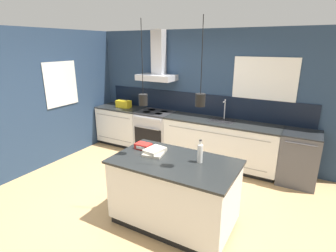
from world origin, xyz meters
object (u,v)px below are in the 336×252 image
bottle_on_island (200,153)px  red_supply_box (143,146)px  yellow_toolbox (124,104)px  dishwasher (299,158)px  book_stack (155,151)px  oven_range (155,132)px

bottle_on_island → red_supply_box: size_ratio=1.37×
red_supply_box → yellow_toolbox: (-1.82, 1.87, 0.04)m
dishwasher → book_stack: (-1.69, -1.93, 0.49)m
oven_range → bottle_on_island: (1.83, -1.88, 0.58)m
yellow_toolbox → oven_range: bearing=-0.3°
dishwasher → book_stack: bearing=-131.2°
dishwasher → red_supply_box: size_ratio=4.20×
oven_range → yellow_toolbox: size_ratio=2.68×
oven_range → book_stack: size_ratio=2.51×
dishwasher → book_stack: size_ratio=2.51×
bottle_on_island → red_supply_box: 0.87m
book_stack → yellow_toolbox: bearing=136.7°
dishwasher → yellow_toolbox: (-3.74, 0.00, 0.54)m
bottle_on_island → yellow_toolbox: size_ratio=0.87×
bottle_on_island → red_supply_box: bearing=178.5°
bottle_on_island → book_stack: size_ratio=0.82×
oven_range → dishwasher: (2.89, 0.00, 0.00)m
oven_range → yellow_toolbox: bearing=179.7°
book_stack → yellow_toolbox: (-2.05, 1.93, 0.05)m
oven_range → red_supply_box: size_ratio=4.20×
oven_range → book_stack: bearing=-58.2°
book_stack → red_supply_box: (-0.23, 0.07, 0.01)m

